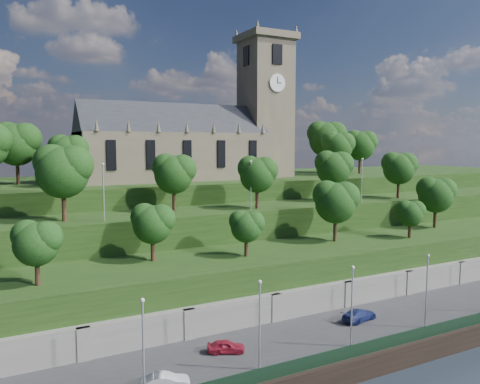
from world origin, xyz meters
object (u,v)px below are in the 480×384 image
car_left (226,346)px  car_right (359,315)px  car_middle (165,382)px  church (200,136)px

car_left → car_right: (16.28, 0.40, 0.05)m
car_middle → car_right: bearing=-64.6°
car_middle → car_right: car_right is taller
church → car_left: (-13.90, -39.22, -19.93)m
car_middle → church: bearing=-10.5°
church → car_left: church is taller
car_left → car_right: 16.29m
church → car_left: size_ratio=11.12×
car_right → car_left: bearing=81.8°
church → car_right: church is taller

